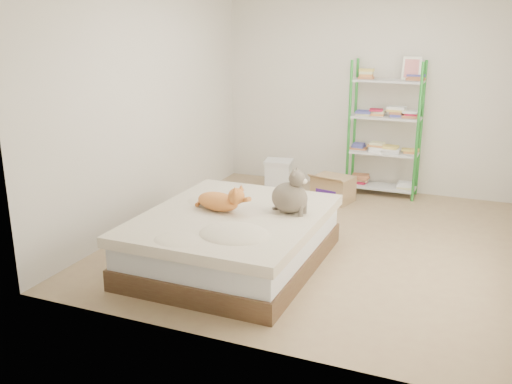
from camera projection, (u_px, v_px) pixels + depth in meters
The scene contains 7 objects.
room at pixel (321, 114), 5.47m from camera, with size 3.81×4.21×2.61m.
bed at pixel (233, 239), 5.21m from camera, with size 1.54×1.92×0.49m.
orange_cat at pixel (218, 199), 5.21m from camera, with size 0.52×0.28×0.21m, color orange, non-canonical shape.
grey_cat at pixel (290, 191), 5.11m from camera, with size 0.30×0.36×0.41m, color #6B6250, non-canonical shape.
shelf_unit at pixel (385, 131), 7.15m from camera, with size 0.88×0.36×1.74m.
cardboard_box at pixel (333, 189), 7.05m from camera, with size 0.53×0.53×0.37m.
white_bin at pixel (279, 175), 7.51m from camera, with size 0.40×0.36×0.41m.
Camera 1 is at (1.52, -5.27, 2.16)m, focal length 40.00 mm.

